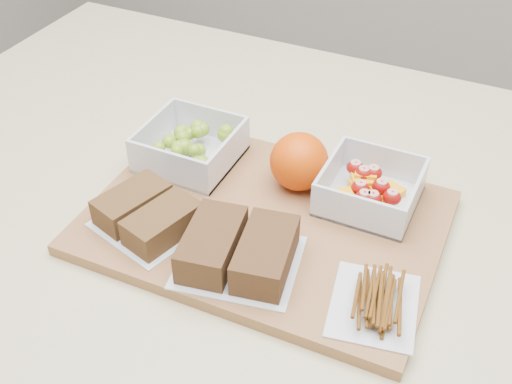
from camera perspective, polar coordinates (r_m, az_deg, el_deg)
cutting_board at (r=0.79m, az=0.75°, el=-2.71°), size 0.42×0.31×0.02m
grape_container at (r=0.87m, az=-5.74°, el=4.08°), size 0.12×0.12×0.05m
fruit_container at (r=0.81m, az=10.07°, el=0.20°), size 0.11×0.11×0.05m
orange at (r=0.81m, az=3.85°, el=2.72°), size 0.07×0.07×0.07m
sandwich_bag_left at (r=0.77m, az=-9.63°, el=-1.97°), size 0.14×0.13×0.04m
sandwich_bag_center at (r=0.71m, az=-1.56°, el=-5.16°), size 0.15×0.14×0.04m
pretzel_bag at (r=0.69m, az=10.54°, el=-9.29°), size 0.11×0.12×0.02m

